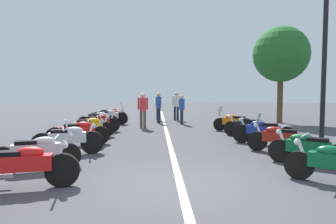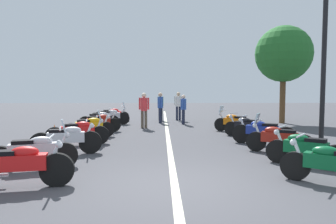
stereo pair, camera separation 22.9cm
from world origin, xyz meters
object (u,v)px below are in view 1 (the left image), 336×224
at_px(motorcycle_left_row_1, 38,151).
at_px(bystander_1, 143,108).
at_px(traffic_cone_0, 54,133).
at_px(motorcycle_left_row_3, 79,132).
at_px(motorcycle_left_row_8, 110,114).
at_px(motorcycle_right_row_1, 307,148).
at_px(motorcycle_right_row_5, 234,122).
at_px(bystander_3, 176,104).
at_px(motorcycle_right_row_4, 248,126).
at_px(bystander_2, 158,104).
at_px(motorcycle_left_row_4, 89,127).
at_px(motorcycle_left_row_2, 68,139).
at_px(motorcycle_right_row_2, 279,138).
at_px(motorcycle_right_row_3, 263,131).
at_px(motorcycle_left_row_0, 21,165).
at_px(bystander_0, 182,107).
at_px(motorcycle_left_row_5, 98,122).
at_px(bystander_4, 159,105).
at_px(street_lamp_twin_globe, 325,34).
at_px(motorcycle_left_row_7, 108,116).
at_px(motorcycle_left_row_6, 98,119).
at_px(roadside_tree_0, 281,55).

height_order(motorcycle_left_row_1, bystander_1, bystander_1).
bearing_deg(traffic_cone_0, motorcycle_left_row_3, -129.59).
xyz_separation_m(motorcycle_left_row_8, motorcycle_right_row_1, (-11.20, -6.58, -0.01)).
distance_m(motorcycle_right_row_5, bystander_3, 6.01).
bearing_deg(motorcycle_right_row_4, bystander_2, -24.33).
relative_size(motorcycle_left_row_3, motorcycle_left_row_4, 1.10).
relative_size(motorcycle_left_row_2, bystander_2, 1.19).
relative_size(motorcycle_left_row_3, motorcycle_right_row_2, 1.20).
height_order(motorcycle_right_row_3, traffic_cone_0, motorcycle_right_row_3).
relative_size(motorcycle_left_row_0, traffic_cone_0, 3.57).
height_order(motorcycle_right_row_5, bystander_0, bystander_0).
distance_m(motorcycle_left_row_4, motorcycle_left_row_8, 6.33).
distance_m(motorcycle_left_row_0, motorcycle_left_row_4, 6.51).
relative_size(motorcycle_left_row_5, motorcycle_right_row_5, 1.10).
bearing_deg(bystander_2, motorcycle_right_row_5, 83.34).
relative_size(motorcycle_left_row_0, bystander_1, 1.24).
bearing_deg(bystander_2, bystander_3, 142.57).
xyz_separation_m(motorcycle_left_row_3, traffic_cone_0, (0.96, 1.16, -0.18)).
bearing_deg(bystander_3, bystander_4, 137.23).
xyz_separation_m(motorcycle_right_row_2, street_lamp_twin_globe, (-0.13, -1.24, 3.11)).
bearing_deg(motorcycle_left_row_0, motorcycle_right_row_4, 35.61).
relative_size(motorcycle_left_row_1, bystander_0, 1.22).
xyz_separation_m(motorcycle_left_row_5, motorcycle_left_row_7, (3.05, 0.02, 0.02)).
relative_size(motorcycle_left_row_1, motorcycle_left_row_2, 0.98).
bearing_deg(motorcycle_left_row_7, street_lamp_twin_globe, -56.16).
xyz_separation_m(motorcycle_left_row_3, motorcycle_left_row_7, (6.28, -0.05, 0.00)).
bearing_deg(motorcycle_left_row_6, motorcycle_right_row_3, -59.12).
bearing_deg(bystander_3, street_lamp_twin_globe, -167.26).
bearing_deg(traffic_cone_0, motorcycle_left_row_6, -14.68).
bearing_deg(motorcycle_left_row_6, motorcycle_right_row_4, -48.41).
bearing_deg(motorcycle_right_row_5, bystander_4, -16.99).
height_order(bystander_3, roadside_tree_0, roadside_tree_0).
xyz_separation_m(motorcycle_left_row_0, traffic_cone_0, (5.84, 1.25, -0.18)).
bearing_deg(motorcycle_left_row_2, motorcycle_left_row_0, -102.03).
height_order(motorcycle_left_row_5, bystander_2, bystander_2).
distance_m(motorcycle_left_row_7, traffic_cone_0, 5.46).
distance_m(motorcycle_right_row_1, motorcycle_right_row_3, 3.08).
height_order(motorcycle_left_row_4, roadside_tree_0, roadside_tree_0).
xyz_separation_m(motorcycle_left_row_5, roadside_tree_0, (3.74, -9.79, 3.49)).
height_order(motorcycle_right_row_5, traffic_cone_0, motorcycle_right_row_5).
bearing_deg(motorcycle_left_row_8, bystander_0, -32.74).
bearing_deg(motorcycle_right_row_1, roadside_tree_0, -71.74).
xyz_separation_m(bystander_2, bystander_3, (0.02, -1.13, 0.03)).
bearing_deg(motorcycle_left_row_3, motorcycle_right_row_3, -12.75).
bearing_deg(motorcycle_left_row_5, motorcycle_right_row_1, -59.68).
xyz_separation_m(motorcycle_left_row_2, motorcycle_left_row_8, (9.63, 0.19, -0.01)).
bearing_deg(motorcycle_left_row_2, bystander_4, 60.73).
bearing_deg(motorcycle_right_row_2, motorcycle_left_row_2, 30.22).
relative_size(motorcycle_left_row_1, motorcycle_left_row_6, 1.05).
bearing_deg(motorcycle_right_row_3, motorcycle_left_row_1, 57.19).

